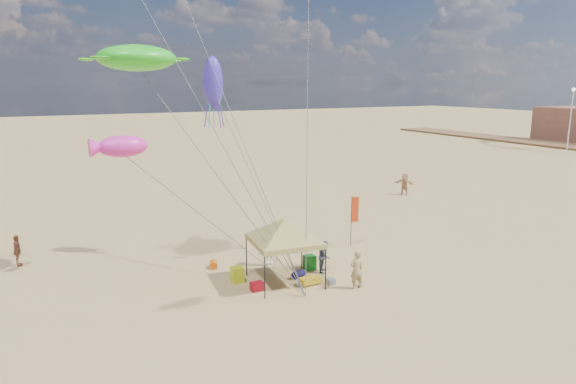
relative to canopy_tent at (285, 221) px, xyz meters
name	(u,v)px	position (x,y,z in m)	size (l,w,h in m)	color
ground	(322,299)	(0.51, -2.37, -2.87)	(280.00, 280.00, 0.00)	tan
canopy_tent	(285,221)	(0.00, 0.00, 0.00)	(5.54, 5.54, 3.44)	black
feather_flag	(354,212)	(5.85, 2.96, -0.98)	(0.42, 0.13, 2.81)	black
cooler_red	(257,286)	(-1.50, -0.26, -2.68)	(0.54, 0.38, 0.38)	#A90D1A
cooler_blue	(297,249)	(2.55, 3.43, -2.68)	(0.54, 0.38, 0.38)	#1448A5
bag_navy	(298,274)	(0.80, 0.16, -2.69)	(0.36, 0.36, 0.60)	#120D39
bag_orange	(214,264)	(-2.18, 3.27, -2.69)	(0.36, 0.36, 0.60)	#C44E0A
chair_green	(310,262)	(1.85, 0.91, -2.52)	(0.50, 0.50, 0.70)	#167B1F
chair_yellow	(237,275)	(-1.87, 1.04, -2.52)	(0.50, 0.50, 0.70)	#BECE16
crate_grey	(331,282)	(1.69, -1.21, -2.73)	(0.34, 0.30, 0.28)	slate
beach_cart	(310,280)	(0.87, -0.77, -2.67)	(0.90, 0.50, 0.24)	gold
person_near_a	(356,270)	(2.42, -2.11, -1.99)	(0.64, 0.42, 1.75)	tan
person_near_b	(324,256)	(2.29, 0.30, -2.10)	(0.74, 0.58, 1.53)	#383C4D
person_near_c	(269,248)	(0.36, 2.33, -1.99)	(1.13, 0.65, 1.75)	white
person_far_a	(17,251)	(-10.54, 8.04, -2.08)	(0.92, 0.38, 1.57)	#955539
person_far_c	(404,184)	(17.19, 11.96, -1.98)	(1.65, 0.53, 1.78)	tan
lamp_north	(572,109)	(55.51, 23.63, 2.65)	(0.50, 0.50, 8.25)	silver
turtle_kite	(137,58)	(-5.17, 3.79, 6.99)	(3.38, 2.71, 1.13)	#29CF21
fish_kite	(123,146)	(-7.03, -2.02, 3.91)	(1.62, 0.81, 0.72)	#E929AB
squid_kite	(213,83)	(-1.32, 4.97, 5.95)	(0.98, 0.98, 2.56)	#432EBD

